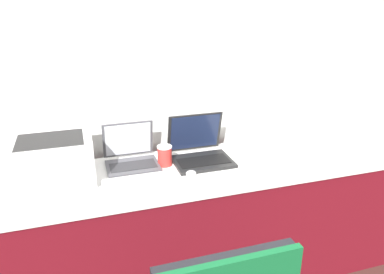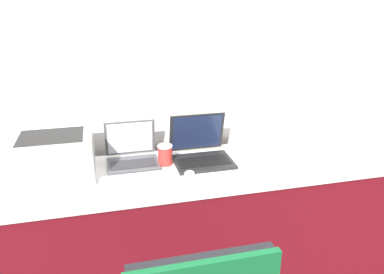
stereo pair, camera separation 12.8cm
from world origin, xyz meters
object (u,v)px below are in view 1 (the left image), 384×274
object	(u,v)px
laptop_left	(131,156)
coffee_cup	(165,156)
mouse	(191,173)
printer	(53,158)
laptop_right	(200,150)
external_keyboard	(141,182)

from	to	relation	value
laptop_left	coffee_cup	xyz separation A→B (m)	(0.18, -0.07, 0.01)
mouse	coffee_cup	bearing A→B (deg)	118.75
printer	laptop_right	bearing A→B (deg)	2.21
laptop_right	external_keyboard	xyz separation A→B (m)	(-0.39, -0.20, -0.05)
printer	laptop_left	distance (m)	0.43
coffee_cup	printer	bearing A→B (deg)	-178.45
printer	coffee_cup	bearing A→B (deg)	1.55
laptop_left	external_keyboard	xyz separation A→B (m)	(0.01, -0.25, -0.04)
printer	external_keyboard	distance (m)	0.47
printer	laptop_left	xyz separation A→B (m)	(0.41, 0.08, -0.08)
coffee_cup	mouse	xyz separation A→B (m)	(0.10, -0.18, -0.04)
mouse	external_keyboard	bearing A→B (deg)	-178.81
laptop_left	laptop_right	xyz separation A→B (m)	(0.40, -0.05, 0.00)
external_keyboard	mouse	distance (m)	0.28
printer	external_keyboard	size ratio (longest dim) A/B	1.01
laptop_left	laptop_right	size ratio (longest dim) A/B	0.87
laptop_left	coffee_cup	bearing A→B (deg)	-19.92
coffee_cup	mouse	world-z (taller)	coffee_cup
printer	laptop_right	size ratio (longest dim) A/B	1.19
coffee_cup	laptop_right	bearing A→B (deg)	3.99
laptop_left	external_keyboard	size ratio (longest dim) A/B	0.74
coffee_cup	mouse	size ratio (longest dim) A/B	2.06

